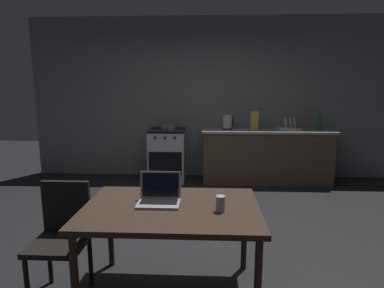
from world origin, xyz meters
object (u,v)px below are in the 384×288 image
at_px(drinking_glass, 220,204).
at_px(chair, 62,232).
at_px(dining_table, 171,215).
at_px(dish_rack, 289,127).
at_px(electric_kettle, 227,122).
at_px(stove_oven, 168,155).
at_px(bottle, 319,123).
at_px(frying_pan, 168,128).
at_px(laptop, 159,197).
at_px(cereal_box, 254,120).

bearing_deg(drinking_glass, chair, 176.01).
height_order(chair, drinking_glass, chair).
relative_size(dining_table, drinking_glass, 11.42).
bearing_deg(dish_rack, electric_kettle, 180.00).
relative_size(stove_oven, chair, 1.01).
height_order(electric_kettle, dish_rack, electric_kettle).
height_order(dining_table, chair, chair).
height_order(dining_table, dish_rack, dish_rack).
xyz_separation_m(dining_table, dish_rack, (1.62, 3.12, 0.28)).
height_order(electric_kettle, bottle, bottle).
bearing_deg(chair, electric_kettle, 64.49).
bearing_deg(frying_pan, drinking_glass, -76.59).
bearing_deg(stove_oven, laptop, -84.08).
distance_m(stove_oven, laptop, 3.08).
relative_size(electric_kettle, drinking_glass, 2.18).
xyz_separation_m(stove_oven, frying_pan, (0.02, -0.03, 0.47)).
bearing_deg(cereal_box, electric_kettle, -177.45).
bearing_deg(stove_oven, frying_pan, -49.00).
xyz_separation_m(dining_table, laptop, (-0.10, 0.07, 0.11)).
relative_size(stove_oven, frying_pan, 2.15).
height_order(dining_table, drinking_glass, drinking_glass).
xyz_separation_m(bottle, cereal_box, (-1.04, 0.07, 0.03)).
bearing_deg(stove_oven, chair, -97.95).
height_order(frying_pan, drinking_glass, frying_pan).
bearing_deg(electric_kettle, frying_pan, -178.32).
distance_m(chair, cereal_box, 3.70).
bearing_deg(stove_oven, bottle, -1.09).
xyz_separation_m(electric_kettle, dish_rack, (1.03, 0.00, -0.07)).
bearing_deg(dining_table, chair, 179.76).
height_order(dining_table, cereal_box, cereal_box).
bearing_deg(dish_rack, frying_pan, -179.17).
bearing_deg(drinking_glass, dish_rack, 68.50).
distance_m(stove_oven, cereal_box, 1.58).
distance_m(chair, dish_rack, 4.00).
relative_size(bottle, cereal_box, 0.85).
distance_m(stove_oven, dish_rack, 2.10).
relative_size(chair, dish_rack, 2.58).
xyz_separation_m(chair, frying_pan, (0.46, 3.08, 0.41)).
bearing_deg(bottle, electric_kettle, 178.08).
bearing_deg(bottle, stove_oven, 178.91).
distance_m(dining_table, dish_rack, 3.52).
xyz_separation_m(bottle, dish_rack, (-0.46, 0.05, -0.07)).
relative_size(electric_kettle, frying_pan, 0.61).
height_order(electric_kettle, drinking_glass, electric_kettle).
relative_size(laptop, electric_kettle, 1.27).
relative_size(drinking_glass, cereal_box, 0.38).
bearing_deg(frying_pan, laptop, -84.46).
xyz_separation_m(laptop, electric_kettle, (0.70, 3.05, 0.24)).
bearing_deg(cereal_box, dish_rack, -1.99).
bearing_deg(laptop, drinking_glass, -17.94).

